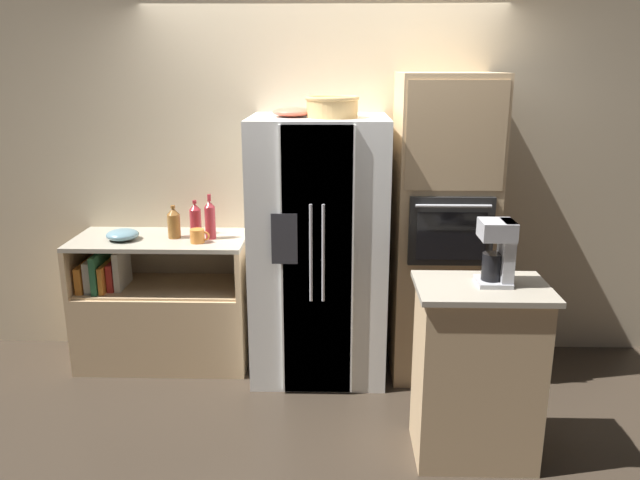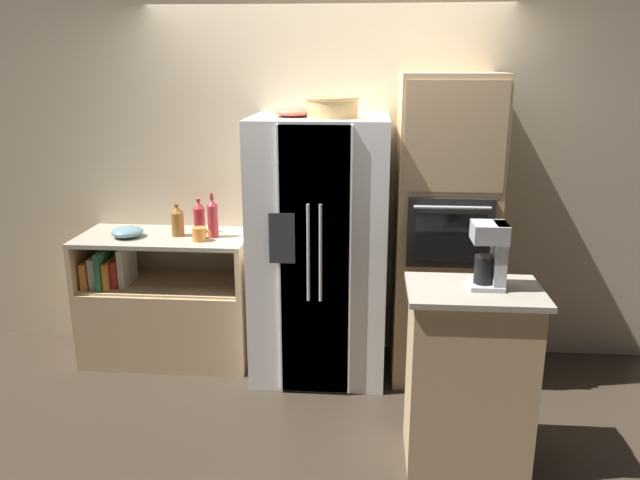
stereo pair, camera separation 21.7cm
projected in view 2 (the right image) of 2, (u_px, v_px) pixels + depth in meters
The scene contains 14 objects.
ground_plane at pixel (322, 369), 4.46m from camera, with size 20.00×20.00×0.00m, color #382D23.
wall_back at pixel (327, 165), 4.50m from camera, with size 12.00×0.06×2.80m.
counter_left at pixel (167, 312), 4.57m from camera, with size 1.20×0.58×0.94m.
refrigerator at pixel (320, 249), 4.25m from camera, with size 0.90×0.79×1.78m.
wall_oven at pixel (443, 230), 4.19m from camera, with size 0.64×0.73×2.05m.
island_counter at pixel (469, 376), 3.33m from camera, with size 0.69×0.48×1.00m.
wicker_basket at pixel (332, 106), 3.91m from camera, with size 0.34×0.34×0.13m.
fruit_bowl at pixel (294, 112), 3.99m from camera, with size 0.27×0.27×0.06m.
bottle_tall at pixel (177, 221), 4.38m from camera, with size 0.09×0.09×0.23m.
bottle_short at pixel (213, 218), 4.34m from camera, with size 0.07×0.07×0.31m.
bottle_wide at pixel (199, 217), 4.47m from camera, with size 0.08×0.08×0.25m.
mug at pixel (200, 234), 4.27m from camera, with size 0.13×0.10×0.09m.
mixing_bowl at pixel (127, 232), 4.36m from camera, with size 0.22×0.22×0.07m.
coffee_maker at pixel (492, 253), 3.16m from camera, with size 0.17×0.18×0.34m.
Camera 2 is at (0.31, -4.03, 2.11)m, focal length 35.00 mm.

